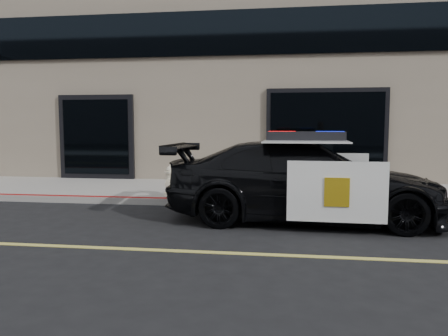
# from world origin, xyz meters

# --- Properties ---
(ground) EXTENTS (120.00, 120.00, 0.00)m
(ground) POSITION_xyz_m (0.00, 0.00, 0.00)
(ground) COLOR black
(ground) RESTS_ON ground
(sidewalk_n) EXTENTS (60.00, 3.50, 0.15)m
(sidewalk_n) POSITION_xyz_m (0.00, 5.25, 0.07)
(sidewalk_n) COLOR gray
(sidewalk_n) RESTS_ON ground
(building_n) EXTENTS (60.00, 7.00, 12.00)m
(building_n) POSITION_xyz_m (0.00, 10.50, 6.00)
(building_n) COLOR #756856
(building_n) RESTS_ON ground
(police_car) EXTENTS (2.57, 5.34, 1.70)m
(police_car) POSITION_xyz_m (-1.78, 2.32, 0.76)
(police_car) COLOR black
(police_car) RESTS_ON ground
(fire_hydrant) EXTENTS (0.33, 0.46, 0.73)m
(fire_hydrant) POSITION_xyz_m (-4.84, 3.97, 0.49)
(fire_hydrant) COLOR #F4E8C1
(fire_hydrant) RESTS_ON sidewalk_n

